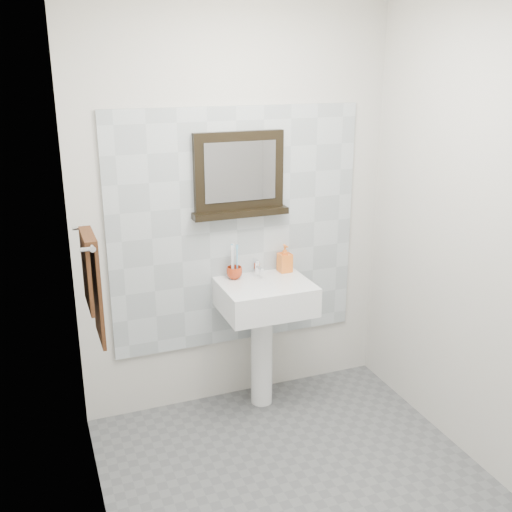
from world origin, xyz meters
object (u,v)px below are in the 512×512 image
(soap_dispenser, at_px, (285,258))
(pedestal_sink, at_px, (265,310))
(framed_mirror, at_px, (239,176))
(hand_towel, at_px, (92,279))
(toothbrush_cup, at_px, (234,273))

(soap_dispenser, bearing_deg, pedestal_sink, -147.20)
(framed_mirror, bearing_deg, pedestal_sink, -63.00)
(framed_mirror, xyz_separation_m, hand_towel, (-0.95, -0.54, -0.35))
(toothbrush_cup, distance_m, hand_towel, 1.04)
(framed_mirror, distance_m, hand_towel, 1.15)
(pedestal_sink, bearing_deg, framed_mirror, 117.00)
(toothbrush_cup, relative_size, hand_towel, 0.18)
(soap_dispenser, bearing_deg, hand_towel, -161.19)
(pedestal_sink, distance_m, framed_mirror, 0.84)
(hand_towel, bearing_deg, soap_dispenser, 21.63)
(toothbrush_cup, relative_size, framed_mirror, 0.16)
(toothbrush_cup, bearing_deg, pedestal_sink, -40.47)
(framed_mirror, bearing_deg, hand_towel, -150.46)
(toothbrush_cup, xyz_separation_m, framed_mirror, (0.06, 0.06, 0.59))
(pedestal_sink, xyz_separation_m, toothbrush_cup, (-0.15, 0.13, 0.22))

